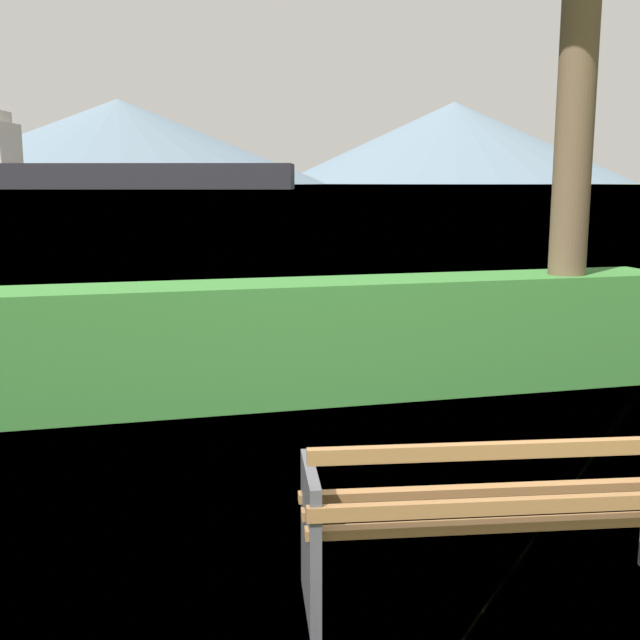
# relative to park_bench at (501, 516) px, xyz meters

# --- Properties ---
(ground_plane) EXTENTS (1400.00, 1400.00, 0.00)m
(ground_plane) POSITION_rel_park_bench_xyz_m (0.01, 0.06, -0.43)
(ground_plane) COLOR olive
(water_surface) EXTENTS (620.00, 620.00, 0.00)m
(water_surface) POSITION_rel_park_bench_xyz_m (0.01, 308.44, -0.43)
(water_surface) COLOR #7A99A8
(water_surface) RESTS_ON ground_plane
(park_bench) EXTENTS (1.86, 0.83, 0.87)m
(park_bench) POSITION_rel_park_bench_xyz_m (0.00, 0.00, 0.00)
(park_bench) COLOR olive
(park_bench) RESTS_ON ground_plane
(hedge_row) EXTENTS (6.83, 0.73, 1.06)m
(hedge_row) POSITION_rel_park_bench_xyz_m (0.01, 3.60, 0.10)
(hedge_row) COLOR #387A33
(hedge_row) RESTS_ON ground_plane
(cargo_ship_large) EXTENTS (95.50, 40.43, 19.16)m
(cargo_ship_large) POSITION_rel_park_bench_xyz_m (-13.07, 201.90, 4.93)
(cargo_ship_large) COLOR #232328
(cargo_ship_large) RESTS_ON water_surface
(distant_hills) EXTENTS (828.12, 347.14, 78.01)m
(distant_hills) POSITION_rel_park_bench_xyz_m (-20.91, 576.33, 33.86)
(distant_hills) COLOR slate
(distant_hills) RESTS_ON ground_plane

